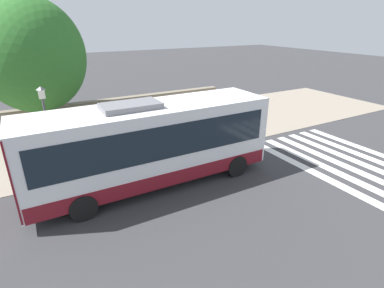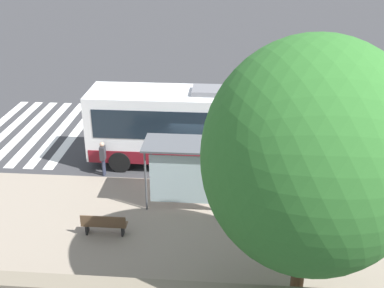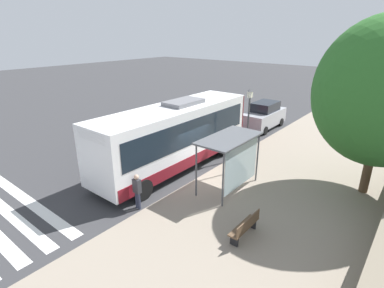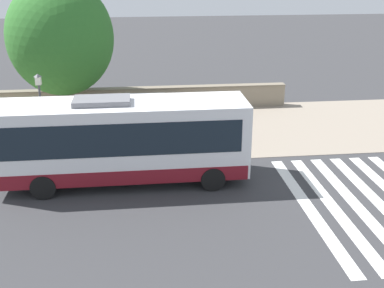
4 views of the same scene
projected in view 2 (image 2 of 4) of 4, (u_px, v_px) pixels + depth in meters
The scene contains 9 objects.
ground_plane at pixel (197, 181), 21.37m from camera, with size 120.00×120.00×0.00m, color #353538.
sidewalk_plaza at pixel (189, 241), 17.29m from camera, with size 9.00×44.00×0.02m.
crosswalk_stripes at pixel (34, 130), 26.59m from camera, with size 9.00×5.25×0.01m.
bus at pixel (200, 125), 22.27m from camera, with size 2.76×10.25×3.71m.
bus_shelter at pixel (187, 155), 18.71m from camera, with size 1.75×3.44×2.65m.
pedestrian at pixel (103, 156), 21.51m from camera, with size 0.34×0.22×1.63m.
bench at pixel (104, 224), 17.46m from camera, with size 0.40×1.66×0.88m.
street_lamp_near at pixel (286, 138), 19.51m from camera, with size 0.28×0.28×4.21m.
shade_tree at pixel (311, 157), 12.71m from camera, with size 5.90×5.90×8.05m.
Camera 2 is at (-18.70, -1.27, 10.41)m, focal length 45.00 mm.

